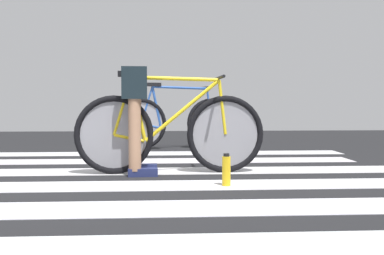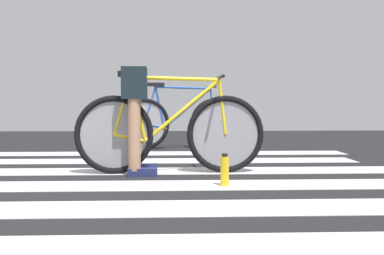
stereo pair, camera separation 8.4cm
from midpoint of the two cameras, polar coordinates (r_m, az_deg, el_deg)
name	(u,v)px [view 2 (the right image)]	position (r m, az deg, el deg)	size (l,w,h in m)	color
ground	(109,186)	(3.65, -9.77, -7.28)	(18.00, 14.00, 0.02)	black
crosswalk_markings	(108,186)	(3.57, -9.90, -7.30)	(5.46, 4.99, 0.00)	silver
bicycle_1_of_2	(170,132)	(4.12, -2.24, -0.51)	(1.74, 0.52, 0.93)	black
cyclist_1_of_2	(135,106)	(4.11, -6.58, 2.77)	(0.33, 0.42, 0.96)	#A87A5B
bicycle_2_of_2	(180,122)	(6.41, -1.20, 0.76)	(1.71, 0.56, 0.93)	black
water_bottle	(225,171)	(3.51, 4.84, -5.46)	(0.07, 0.07, 0.26)	yellow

